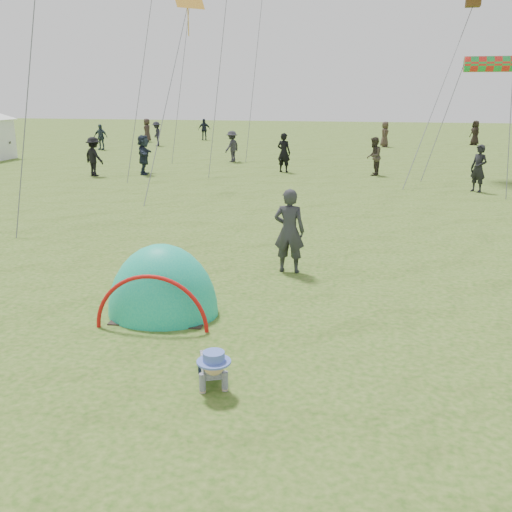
# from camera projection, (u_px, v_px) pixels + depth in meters

# --- Properties ---
(ground) EXTENTS (140.00, 140.00, 0.00)m
(ground) POSITION_uv_depth(u_px,v_px,m) (299.00, 376.00, 7.39)
(ground) COLOR #245110
(crawling_toddler) EXTENTS (0.78, 0.90, 0.58)m
(crawling_toddler) POSITION_uv_depth(u_px,v_px,m) (212.00, 365.00, 7.07)
(crawling_toddler) COLOR black
(crawling_toddler) RESTS_ON ground
(popup_tent) EXTENTS (1.99, 1.70, 2.38)m
(popup_tent) POSITION_uv_depth(u_px,v_px,m) (164.00, 313.00, 9.50)
(popup_tent) COLOR #08A48A
(popup_tent) RESTS_ON ground
(standing_adult) EXTENTS (0.64, 0.44, 1.72)m
(standing_adult) POSITION_uv_depth(u_px,v_px,m) (289.00, 231.00, 11.50)
(standing_adult) COLOR #2C2C30
(standing_adult) RESTS_ON ground
(crowd_person_0) EXTENTS (0.75, 0.60, 1.80)m
(crowd_person_0) POSITION_uv_depth(u_px,v_px,m) (284.00, 153.00, 26.30)
(crowd_person_0) COLOR black
(crowd_person_0) RESTS_ON ground
(crowd_person_2) EXTENTS (0.96, 0.42, 1.63)m
(crowd_person_2) POSITION_uv_depth(u_px,v_px,m) (101.00, 137.00, 36.84)
(crowd_person_2) COLOR #303D49
(crowd_person_2) RESTS_ON ground
(crowd_person_3) EXTENTS (1.09, 1.24, 1.66)m
(crowd_person_3) POSITION_uv_depth(u_px,v_px,m) (157.00, 134.00, 39.53)
(crowd_person_3) COLOR black
(crowd_person_3) RESTS_ON ground
(crowd_person_4) EXTENTS (0.90, 0.99, 1.70)m
(crowd_person_4) POSITION_uv_depth(u_px,v_px,m) (475.00, 133.00, 40.19)
(crowd_person_4) COLOR black
(crowd_person_4) RESTS_ON ground
(crowd_person_5) EXTENTS (0.96, 1.71, 1.76)m
(crowd_person_5) POSITION_uv_depth(u_px,v_px,m) (144.00, 155.00, 25.57)
(crowd_person_5) COLOR #212937
(crowd_person_5) RESTS_ON ground
(crowd_person_7) EXTENTS (0.75, 0.90, 1.69)m
(crowd_person_7) POSITION_uv_depth(u_px,v_px,m) (374.00, 156.00, 25.26)
(crowd_person_7) COLOR #393129
(crowd_person_7) RESTS_ON ground
(crowd_person_9) EXTENTS (1.27, 1.06, 1.70)m
(crowd_person_9) POSITION_uv_depth(u_px,v_px,m) (94.00, 157.00, 25.11)
(crowd_person_9) COLOR black
(crowd_person_9) RESTS_ON ground
(crowd_person_10) EXTENTS (0.62, 0.88, 1.70)m
(crowd_person_10) POSITION_uv_depth(u_px,v_px,m) (385.00, 134.00, 38.78)
(crowd_person_10) COLOR #3F3127
(crowd_person_10) RESTS_ON ground
(crowd_person_12) EXTENTS (0.74, 0.74, 1.74)m
(crowd_person_12) POSITION_uv_depth(u_px,v_px,m) (479.00, 168.00, 20.98)
(crowd_person_12) COLOR black
(crowd_person_12) RESTS_ON ground
(crowd_person_13) EXTENTS (0.90, 0.75, 1.67)m
(crowd_person_13) POSITION_uv_depth(u_px,v_px,m) (5.00, 144.00, 31.68)
(crowd_person_13) COLOR black
(crowd_person_13) RESTS_ON ground
(crowd_person_14) EXTENTS (1.04, 0.74, 1.64)m
(crowd_person_14) POSITION_uv_depth(u_px,v_px,m) (204.00, 129.00, 44.46)
(crowd_person_14) COLOR #1D222F
(crowd_person_14) RESTS_ON ground
(crowd_person_15) EXTENTS (0.93, 1.20, 1.63)m
(crowd_person_15) POSITION_uv_depth(u_px,v_px,m) (232.00, 146.00, 30.29)
(crowd_person_15) COLOR #2B2931
(crowd_person_15) RESTS_ON ground
(crowd_person_16) EXTENTS (0.84, 0.99, 1.72)m
(crowd_person_16) POSITION_uv_depth(u_px,v_px,m) (147.00, 130.00, 42.87)
(crowd_person_16) COLOR #322522
(crowd_person_16) RESTS_ON ground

